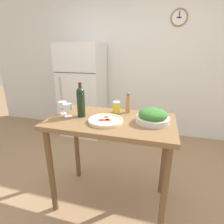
% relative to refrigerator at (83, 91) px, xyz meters
% --- Properties ---
extents(ground_plane, '(14.00, 14.00, 0.00)m').
position_rel_refrigerator_xyz_m(ground_plane, '(0.97, -1.51, -0.83)').
color(ground_plane, '#9E7A56').
extents(wall_back, '(6.40, 0.08, 2.60)m').
position_rel_refrigerator_xyz_m(wall_back, '(0.98, 0.36, 0.47)').
color(wall_back, silver).
rests_on(wall_back, ground_plane).
extents(refrigerator, '(0.77, 0.65, 1.67)m').
position_rel_refrigerator_xyz_m(refrigerator, '(0.00, 0.00, 0.00)').
color(refrigerator, white).
rests_on(refrigerator, ground_plane).
extents(prep_counter, '(1.15, 0.65, 0.93)m').
position_rel_refrigerator_xyz_m(prep_counter, '(0.97, -1.51, -0.04)').
color(prep_counter, brown).
rests_on(prep_counter, ground_plane).
extents(wine_bottle, '(0.08, 0.08, 0.33)m').
position_rel_refrigerator_xyz_m(wine_bottle, '(0.68, -1.51, 0.25)').
color(wine_bottle, black).
rests_on(wine_bottle, prep_counter).
extents(wine_glass_near, '(0.08, 0.08, 0.13)m').
position_rel_refrigerator_xyz_m(wine_glass_near, '(0.56, -1.55, 0.19)').
color(wine_glass_near, silver).
rests_on(wine_glass_near, prep_counter).
extents(wine_glass_far, '(0.08, 0.08, 0.13)m').
position_rel_refrigerator_xyz_m(wine_glass_far, '(0.47, -1.49, 0.19)').
color(wine_glass_far, silver).
rests_on(wine_glass_far, prep_counter).
extents(pepper_mill, '(0.05, 0.05, 0.22)m').
position_rel_refrigerator_xyz_m(pepper_mill, '(1.09, -1.28, 0.20)').
color(pepper_mill, '#AD7F51').
rests_on(pepper_mill, prep_counter).
extents(salad_bowl, '(0.29, 0.29, 0.13)m').
position_rel_refrigerator_xyz_m(salad_bowl, '(1.34, -1.48, 0.16)').
color(salad_bowl, silver).
rests_on(salad_bowl, prep_counter).
extents(homemade_pizza, '(0.31, 0.31, 0.03)m').
position_rel_refrigerator_xyz_m(homemade_pizza, '(0.95, -1.58, 0.11)').
color(homemade_pizza, beige).
rests_on(homemade_pizza, prep_counter).
extents(salt_canister, '(0.07, 0.07, 0.11)m').
position_rel_refrigerator_xyz_m(salt_canister, '(0.98, -1.30, 0.16)').
color(salt_canister, yellow).
rests_on(salt_canister, prep_counter).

